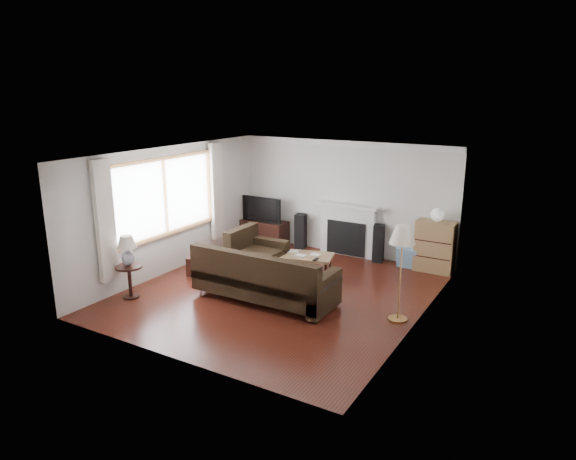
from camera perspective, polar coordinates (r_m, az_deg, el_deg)
The scene contains 17 objects.
room at distance 8.95m, azimuth -0.97°, elevation 0.49°, with size 5.10×5.60×2.54m.
window at distance 10.20m, azimuth -13.45°, elevation 3.64°, with size 0.12×2.74×1.54m, color brown.
curtain_near at distance 9.19m, azimuth -19.67°, elevation 0.93°, with size 0.10×0.35×2.10m, color silver.
curtain_far at distance 11.32m, azimuth -7.92°, elevation 4.26°, with size 0.10×0.35×2.10m, color silver.
fireplace at distance 11.33m, azimuth 6.65°, elevation 0.03°, with size 1.40×0.26×1.15m, color white.
tv_stand at distance 12.21m, azimuth -2.61°, elevation -0.21°, with size 1.10×0.50×0.55m, color black.
television at distance 12.07m, azimuth -2.65°, elevation 2.40°, with size 1.03×0.13×0.59m, color black.
speaker_left at distance 11.78m, azimuth 1.41°, elevation -0.14°, with size 0.22×0.27×0.81m, color black.
speaker_right at distance 11.03m, azimuth 10.02°, elevation -1.46°, with size 0.22×0.27×0.80m, color black.
bookshelf at distance 10.65m, azimuth 15.99°, elevation -1.78°, with size 0.76×0.36×1.04m, color #997547.
globe_lamp at distance 10.48m, azimuth 16.25°, elevation 1.62°, with size 0.26×0.26×0.26m, color white.
sectional_sofa at distance 8.88m, azimuth -2.60°, elevation -5.17°, with size 2.70×1.98×0.87m, color black.
coffee_table at distance 10.04m, azimuth 1.63°, elevation -3.96°, with size 1.16×0.63×0.45m, color olive.
footstool at distance 10.33m, azimuth -9.68°, elevation -3.85°, with size 0.45×0.45×0.38m, color black.
floor_lamp at distance 8.18m, azimuth 12.37°, elevation -4.78°, with size 0.40×0.40×1.56m, color #AF783C.
side_table at distance 9.45m, azimuth -17.16°, elevation -5.50°, with size 0.47×0.47×0.59m, color black.
table_lamp at distance 9.27m, azimuth -17.43°, elevation -2.25°, with size 0.33×0.33×0.54m, color silver.
Camera 1 is at (4.50, -7.39, 3.54)m, focal length 32.00 mm.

